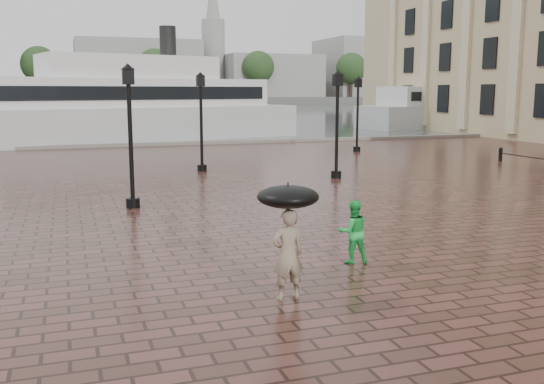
{
  "coord_description": "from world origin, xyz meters",
  "views": [
    {
      "loc": [
        -7.92,
        -9.55,
        3.72
      ],
      "look_at": [
        -3.48,
        3.51,
        1.4
      ],
      "focal_mm": 40.0,
      "sensor_mm": 36.0,
      "label": 1
    }
  ],
  "objects_px": {
    "child_pedestrian": "(353,232)",
    "ferry_far": "(464,104)",
    "adult_pedestrian": "(288,254)",
    "ferry_near": "(131,106)",
    "street_lamps": "(212,121)"
  },
  "relations": [
    {
      "from": "child_pedestrian",
      "to": "ferry_far",
      "type": "bearing_deg",
      "value": -120.16
    },
    {
      "from": "child_pedestrian",
      "to": "ferry_far",
      "type": "relative_size",
      "value": 0.06
    },
    {
      "from": "adult_pedestrian",
      "to": "ferry_near",
      "type": "distance_m",
      "value": 36.79
    },
    {
      "from": "child_pedestrian",
      "to": "ferry_far",
      "type": "distance_m",
      "value": 53.23
    },
    {
      "from": "street_lamps",
      "to": "child_pedestrian",
      "type": "relative_size",
      "value": 15.52
    },
    {
      "from": "street_lamps",
      "to": "adult_pedestrian",
      "type": "xyz_separation_m",
      "value": [
        -2.68,
        -17.33,
        -1.49
      ]
    },
    {
      "from": "street_lamps",
      "to": "adult_pedestrian",
      "type": "bearing_deg",
      "value": -98.8
    },
    {
      "from": "adult_pedestrian",
      "to": "ferry_far",
      "type": "xyz_separation_m",
      "value": [
        35.3,
        43.37,
        1.46
      ]
    },
    {
      "from": "adult_pedestrian",
      "to": "child_pedestrian",
      "type": "bearing_deg",
      "value": -143.54
    },
    {
      "from": "street_lamps",
      "to": "ferry_far",
      "type": "xyz_separation_m",
      "value": [
        32.62,
        26.04,
        -0.03
      ]
    },
    {
      "from": "ferry_near",
      "to": "ferry_far",
      "type": "xyz_separation_m",
      "value": [
        34.23,
        6.63,
        -0.27
      ]
    },
    {
      "from": "ferry_far",
      "to": "child_pedestrian",
      "type": "bearing_deg",
      "value": -136.35
    },
    {
      "from": "street_lamps",
      "to": "ferry_far",
      "type": "distance_m",
      "value": 41.73
    },
    {
      "from": "adult_pedestrian",
      "to": "child_pedestrian",
      "type": "height_order",
      "value": "adult_pedestrian"
    },
    {
      "from": "street_lamps",
      "to": "adult_pedestrian",
      "type": "height_order",
      "value": "street_lamps"
    }
  ]
}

